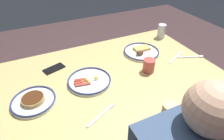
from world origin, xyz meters
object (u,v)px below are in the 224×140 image
plate_near_main (141,52)px  cell_phone (54,69)px  plate_center_pancakes (33,101)px  tea_spoon (194,57)px  plate_far_companion (89,81)px  fork_near (101,115)px  drinking_glass (161,32)px  butter_knife (176,57)px  coffee_mug (149,65)px

plate_near_main → cell_phone: 0.67m
plate_center_pancakes → tea_spoon: size_ratio=1.25×
plate_far_companion → cell_phone: 0.30m
cell_phone → fork_near: (-0.14, 0.53, -0.00)m
drinking_glass → plate_far_companion: bearing=22.2°
cell_phone → butter_knife: (-0.87, 0.25, -0.00)m
plate_near_main → drinking_glass: (-0.31, -0.16, 0.04)m
plate_center_pancakes → drinking_glass: 1.21m
plate_center_pancakes → butter_knife: (-1.04, -0.03, -0.01)m
plate_near_main → cell_phone: size_ratio=1.94×
fork_near → plate_center_pancakes: bearing=-38.9°
plate_near_main → plate_center_pancakes: size_ratio=1.13×
fork_near → plate_near_main: bearing=-139.8°
plate_far_companion → butter_knife: (-0.70, 0.01, -0.01)m
plate_center_pancakes → butter_knife: size_ratio=1.20×
plate_near_main → butter_knife: bearing=140.0°
coffee_mug → drinking_glass: (-0.40, -0.39, 0.01)m
plate_center_pancakes → drinking_glass: bearing=-162.4°
plate_far_companion → tea_spoon: 0.83m
drinking_glass → butter_knife: 0.36m
fork_near → butter_knife: size_ratio=0.93×
plate_far_companion → fork_near: plate_far_companion is taller
fork_near → butter_knife: (-0.73, -0.28, -0.00)m
drinking_glass → fork_near: (0.84, 0.61, -0.05)m
coffee_mug → butter_knife: 0.30m
plate_near_main → butter_knife: (-0.20, 0.17, -0.01)m
plate_near_main → plate_far_companion: size_ratio=1.01×
plate_center_pancakes → plate_near_main: bearing=-166.5°
drinking_glass → tea_spoon: (-0.02, 0.39, -0.05)m
fork_near → butter_knife: bearing=-159.3°
butter_knife → fork_near: bearing=20.7°
cell_phone → fork_near: bearing=86.8°
cell_phone → butter_knife: cell_phone is taller
plate_near_main → plate_center_pancakes: plate_near_main is taller
tea_spoon → plate_near_main: bearing=-33.7°
plate_center_pancakes → coffee_mug: size_ratio=2.59×
plate_near_main → tea_spoon: plate_near_main is taller
plate_center_pancakes → tea_spoon: bearing=178.8°
cell_phone → plate_near_main: bearing=155.5°
plate_far_companion → fork_near: size_ratio=1.45×
plate_near_main → butter_knife: plate_near_main is taller
coffee_mug → tea_spoon: (-0.42, 0.00, -0.04)m
fork_near → tea_spoon: 0.90m
coffee_mug → butter_knife: coffee_mug is taller
butter_knife → plate_far_companion: bearing=-0.5°
plate_near_main → plate_center_pancakes: bearing=13.5°
plate_center_pancakes → tea_spoon: plate_center_pancakes is taller
cell_phone → fork_near: cell_phone is taller
tea_spoon → cell_phone: bearing=-16.7°
plate_center_pancakes → tea_spoon: 1.18m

